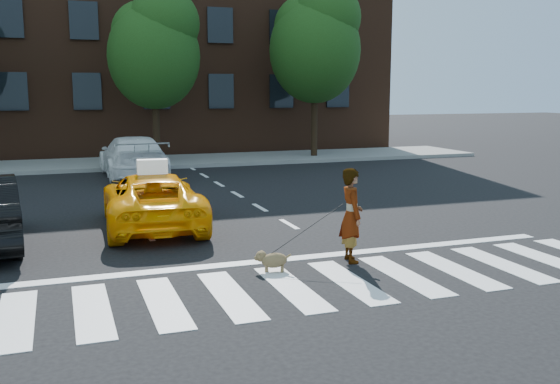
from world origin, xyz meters
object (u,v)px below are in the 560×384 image
at_px(tree_right, 316,39).
at_px(white_suv, 133,156).
at_px(tree_mid, 155,45).
at_px(taxi, 152,200).
at_px(dog, 272,260).
at_px(woman, 351,215).

bearing_deg(tree_right, white_suv, -158.85).
bearing_deg(tree_mid, taxi, -99.30).
height_order(taxi, dog, taxi).
xyz_separation_m(tree_right, white_suv, (-8.37, -3.24, -4.54)).
distance_m(tree_mid, tree_right, 7.01).
xyz_separation_m(taxi, dog, (1.39, -4.23, -0.41)).
bearing_deg(white_suv, woman, 99.79).
relative_size(taxi, dog, 7.29).
bearing_deg(woman, tree_mid, 12.46).
bearing_deg(tree_right, tree_mid, 180.00).
bearing_deg(woman, tree_right, -11.83).
distance_m(tree_right, dog, 18.43).
height_order(tree_right, woman, tree_right).
bearing_deg(tree_right, dog, -115.18).
relative_size(taxi, woman, 2.63).
bearing_deg(tree_mid, tree_right, -0.00).
relative_size(taxi, white_suv, 0.89).
distance_m(tree_mid, woman, 16.42).
height_order(woman, dog, woman).
height_order(tree_mid, taxi, tree_mid).
bearing_deg(tree_right, woman, -110.61).
xyz_separation_m(tree_right, dog, (-7.54, -16.04, -5.05)).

